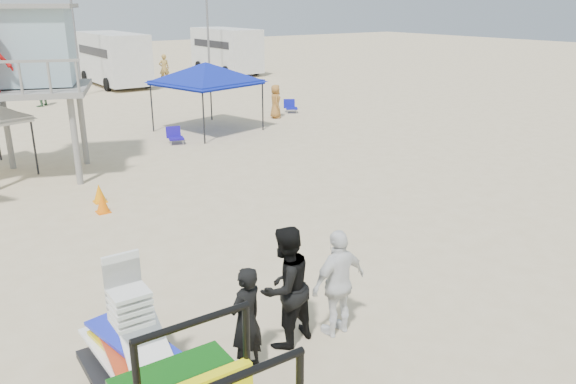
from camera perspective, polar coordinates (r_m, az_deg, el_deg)
ground at (r=9.87m, az=7.88°, el=-12.34°), size 140.00×140.00×0.00m
surf_trailer at (r=7.87m, az=-15.30°, el=-15.26°), size 1.20×2.17×1.84m
man_left at (r=8.12m, az=-4.29°, el=-12.87°), size 0.68×0.54×1.63m
man_mid at (r=8.63m, az=-0.28°, el=-9.62°), size 1.06×0.90×1.94m
man_right at (r=8.95m, az=5.17°, el=-9.17°), size 1.06×0.48×1.78m
lifeguard_tower at (r=18.28m, az=-25.29°, el=12.60°), size 3.97×3.97×4.92m
canopy_blue at (r=23.27m, az=-8.36°, el=12.56°), size 4.06×4.06×3.19m
cone_near at (r=15.73m, az=-18.62°, el=-0.12°), size 0.34×0.34×0.50m
cone_far at (r=14.93m, az=-18.34°, el=-1.09°), size 0.34×0.34×0.50m
beach_chair_b at (r=21.63m, az=-11.43°, el=5.66°), size 0.66×0.72×0.64m
beach_chair_c at (r=27.36m, az=0.24°, el=8.72°), size 0.72×0.80×0.64m
rv_mid_right at (r=38.12m, az=-17.35°, el=12.99°), size 2.64×7.00×3.25m
rv_far_right at (r=43.12m, az=-6.31°, el=14.27°), size 2.64×6.60×3.25m
light_pole_left at (r=34.27m, az=-20.96°, el=15.77°), size 0.14×0.14×8.00m
light_pole_right at (r=38.95m, az=-8.20°, el=16.97°), size 0.14×0.14×8.00m
distant_beachgoers at (r=31.64m, az=-15.44°, el=10.42°), size 9.84×15.04×1.84m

